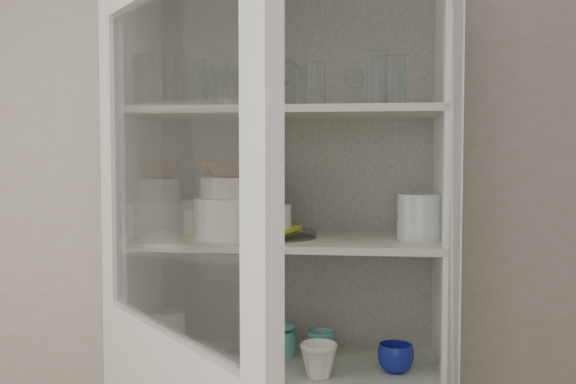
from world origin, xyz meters
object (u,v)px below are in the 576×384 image
Objects in this scene: glass_platter at (265,234)px; mug_white at (319,360)px; cream_bowl at (233,187)px; teal_jar at (283,341)px; terracotta_bowl at (233,169)px; white_ramekin at (265,216)px; goblet_3 at (354,87)px; goblet_1 at (222,85)px; mug_teal at (321,344)px; yellow_trivet at (265,229)px; goblet_2 at (288,84)px; goblet_0 at (231,86)px; pantry_cabinet at (290,331)px; mug_blue at (396,358)px; plate_stack_back at (216,215)px; grey_bowl_stack at (420,217)px; measuring_cups at (244,358)px; white_canister at (169,331)px; plate_stack_front at (234,218)px.

mug_white is at bearing -36.39° from glass_platter.
teal_jar is (0.14, 0.09, -0.51)m from cream_bowl.
white_ramekin is at bearing 20.41° from terracotta_bowl.
terracotta_bowl is (-0.37, -0.16, -0.26)m from goblet_3.
mug_teal is at bearing -8.02° from goblet_1.
teal_jar is (0.05, 0.06, -0.38)m from yellow_trivet.
goblet_2 is (0.22, 0.02, 0.00)m from goblet_1.
mug_teal is 0.94× the size of teal_jar.
glass_platter is 0.37m from teal_jar.
goblet_0 is 0.85× the size of terracotta_bowl.
cream_bowl is at bearing -157.01° from goblet_3.
mug_white is 0.23m from teal_jar.
goblet_3 is (0.21, 0.05, 0.80)m from pantry_cabinet.
mug_blue is at bearing -53.99° from goblet_3.
goblet_3 is 0.71× the size of plate_stack_back.
mug_blue is at bearing -18.15° from teal_jar.
yellow_trivet is 1.31× the size of grey_bowl_stack.
goblet_3 reaches higher than yellow_trivet.
mug_white is (0.18, -0.13, -0.36)m from glass_platter.
mug_blue is (0.35, -0.19, -0.85)m from goblet_2.
goblet_3 is 0.85m from mug_teal.
white_canister is at bearing 158.24° from measuring_cups.
grey_bowl_stack is 1.50× the size of mug_teal.
cream_bowl reaches higher than glass_platter.
goblet_0 is 0.94× the size of goblet_2.
plate_stack_front is at bearing -159.59° from yellow_trivet.
pantry_cabinet is 11.04× the size of goblet_2.
white_ramekin is (0.19, -0.12, 0.01)m from plate_stack_back.
plate_stack_back is 0.60m from mug_white.
goblet_3 is 1.16× the size of white_canister.
glass_platter is at bearing -130.54° from teal_jar.
white_canister is at bearing 169.60° from glass_platter.
goblet_3 reaches higher than plate_stack_front.
yellow_trivet is at bearing -32.39° from plate_stack_back.
terracotta_bowl is at bearing 158.53° from measuring_cups.
terracotta_bowl is at bearing -177.99° from grey_bowl_stack.
plate_stack_front is 1.22× the size of terracotta_bowl.
mug_white is at bearing -34.41° from plate_stack_back.
mug_teal is at bearing -30.11° from goblet_2.
mug_teal is 0.85× the size of mug_white.
terracotta_bowl is at bearing -147.29° from pantry_cabinet.
goblet_3 is 0.48m from terracotta_bowl.
teal_jar is (-0.43, 0.07, -0.42)m from grey_bowl_stack.
goblet_1 is 0.88× the size of cream_bowl.
goblet_3 is at bearing 146.14° from grey_bowl_stack.
plate_stack_back is at bearing 126.84° from measuring_cups.
grey_bowl_stack is at bearing 8.19° from mug_white.
plate_stack_back is (-0.05, -0.00, -0.43)m from goblet_0.
goblet_0 is at bearing 167.57° from grey_bowl_stack.
mug_blue is 0.99× the size of measuring_cups.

